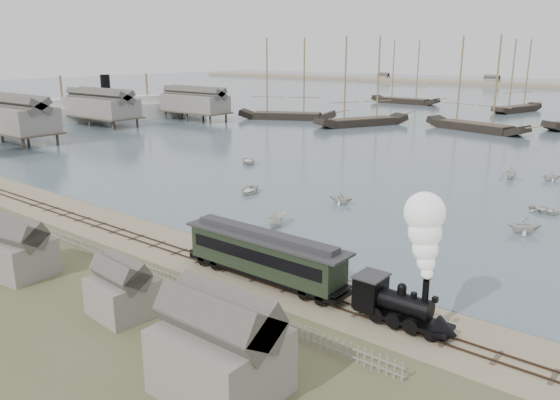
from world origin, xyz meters
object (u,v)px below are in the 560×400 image
Objects in this scene: passenger_coach at (264,254)px; steamship at (107,97)px; locomotive at (416,272)px; beached_dinghy at (223,245)px.

passenger_coach is 0.28× the size of steamship.
locomotive is 2.00× the size of beached_dinghy.
beached_dinghy is at bearing 171.72° from locomotive.
passenger_coach is 7.80m from beached_dinghy.
passenger_coach is at bearing -81.34° from beached_dinghy.
beached_dinghy is (-19.16, 2.79, -3.49)m from locomotive.
passenger_coach reaches higher than beached_dinghy.
beached_dinghy is (-7.07, 2.79, -1.73)m from passenger_coach.
passenger_coach is at bearing -100.21° from steamship.
steamship reaches higher than passenger_coach.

